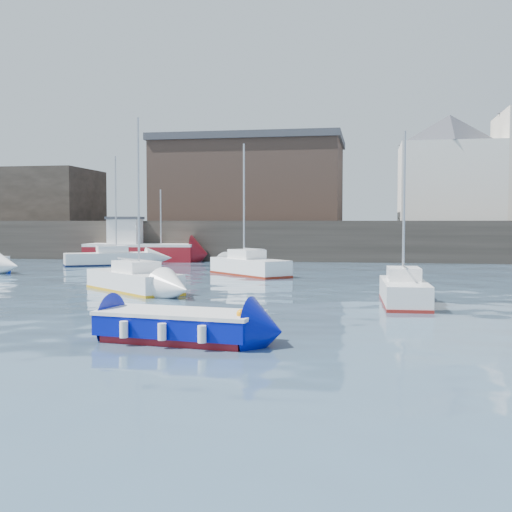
% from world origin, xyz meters
% --- Properties ---
extents(water, '(220.00, 220.00, 0.00)m').
position_xyz_m(water, '(0.00, 0.00, 0.00)').
color(water, '#2D4760').
rests_on(water, ground).
extents(quay_wall, '(90.00, 5.00, 3.00)m').
position_xyz_m(quay_wall, '(0.00, 35.00, 1.50)').
color(quay_wall, '#28231E').
rests_on(quay_wall, ground).
extents(land_strip, '(90.00, 32.00, 2.80)m').
position_xyz_m(land_strip, '(0.00, 53.00, 1.40)').
color(land_strip, '#28231E').
rests_on(land_strip, ground).
extents(bldg_east_d, '(11.14, 11.14, 8.95)m').
position_xyz_m(bldg_east_d, '(11.00, 41.50, 7.36)').
color(bldg_east_d, white).
rests_on(bldg_east_d, land_strip).
extents(warehouse, '(16.40, 10.40, 7.60)m').
position_xyz_m(warehouse, '(-6.00, 43.00, 6.62)').
color(warehouse, '#3D2D26').
rests_on(warehouse, land_strip).
extents(bldg_west, '(14.00, 8.00, 5.00)m').
position_xyz_m(bldg_west, '(-28.00, 42.00, 5.30)').
color(bldg_west, '#353028').
rests_on(bldg_west, land_strip).
extents(blue_dinghy, '(4.13, 2.32, 0.75)m').
position_xyz_m(blue_dinghy, '(0.08, 0.99, 0.42)').
color(blue_dinghy, maroon).
rests_on(blue_dinghy, ground).
extents(fishing_boat, '(8.24, 3.70, 5.30)m').
position_xyz_m(fishing_boat, '(-12.40, 31.48, 1.03)').
color(fishing_boat, maroon).
rests_on(fishing_boat, ground).
extents(sailboat_b, '(5.29, 5.04, 7.13)m').
position_xyz_m(sailboat_b, '(-5.11, 11.54, 0.46)').
color(sailboat_b, white).
rests_on(sailboat_b, ground).
extents(sailboat_c, '(1.64, 4.69, 6.11)m').
position_xyz_m(sailboat_c, '(5.79, 9.19, 0.47)').
color(sailboat_c, white).
rests_on(sailboat_c, ground).
extents(sailboat_f, '(5.11, 5.19, 7.18)m').
position_xyz_m(sailboat_f, '(-1.88, 20.46, 0.51)').
color(sailboat_f, white).
rests_on(sailboat_f, ground).
extents(sailboat_h, '(5.79, 4.48, 7.30)m').
position_xyz_m(sailboat_h, '(-12.68, 26.71, 0.48)').
color(sailboat_h, white).
rests_on(sailboat_h, ground).
extents(buoy_mid, '(0.36, 0.36, 0.36)m').
position_xyz_m(buoy_mid, '(5.77, 9.32, 0.00)').
color(buoy_mid, '#EB096E').
rests_on(buoy_mid, ground).
extents(buoy_far, '(0.34, 0.34, 0.34)m').
position_xyz_m(buoy_far, '(-0.83, 19.72, 0.00)').
color(buoy_far, '#EB096E').
rests_on(buoy_far, ground).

